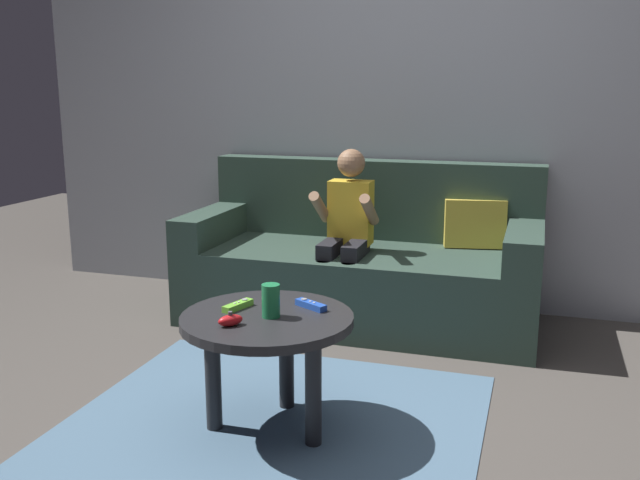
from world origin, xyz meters
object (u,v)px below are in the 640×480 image
object	(u,v)px
nunchuk_red	(230,320)
game_remote_blue_far_corner	(311,305)
coffee_table	(268,333)
game_remote_lime_near_edge	(238,306)
soda_can	(271,301)
couch	(363,266)
person_seated_on_couch	(346,228)

from	to	relation	value
nunchuk_red	game_remote_blue_far_corner	size ratio (longest dim) A/B	0.68
coffee_table	game_remote_lime_near_edge	distance (m)	0.16
game_remote_lime_near_edge	nunchuk_red	distance (m)	0.19
game_remote_lime_near_edge	soda_can	xyz separation A→B (m)	(0.15, -0.05, 0.05)
coffee_table	game_remote_blue_far_corner	xyz separation A→B (m)	(0.13, 0.12, 0.08)
nunchuk_red	game_remote_blue_far_corner	world-z (taller)	nunchuk_red
game_remote_lime_near_edge	game_remote_blue_far_corner	bearing A→B (deg)	19.36
couch	nunchuk_red	size ratio (longest dim) A/B	19.77
game_remote_lime_near_edge	person_seated_on_couch	bearing A→B (deg)	85.00
person_seated_on_couch	coffee_table	distance (m)	1.19
coffee_table	soda_can	world-z (taller)	soda_can
soda_can	game_remote_lime_near_edge	bearing A→B (deg)	161.84
couch	person_seated_on_couch	xyz separation A→B (m)	(-0.05, -0.18, 0.25)
game_remote_lime_near_edge	soda_can	world-z (taller)	soda_can
person_seated_on_couch	game_remote_lime_near_edge	bearing A→B (deg)	-95.00
couch	game_remote_lime_near_edge	world-z (taller)	couch
couch	nunchuk_red	xyz separation A→B (m)	(-0.10, -1.52, 0.18)
person_seated_on_couch	coffee_table	xyz separation A→B (m)	(0.03, -1.18, -0.16)
nunchuk_red	game_remote_blue_far_corner	xyz separation A→B (m)	(0.20, 0.27, -0.01)
couch	person_seated_on_couch	world-z (taller)	person_seated_on_couch
couch	game_remote_lime_near_edge	distance (m)	1.35
coffee_table	nunchuk_red	size ratio (longest dim) A/B	6.64
couch	coffee_table	distance (m)	1.37
couch	game_remote_blue_far_corner	bearing A→B (deg)	-85.01
couch	game_remote_blue_far_corner	world-z (taller)	couch
couch	nunchuk_red	bearing A→B (deg)	-93.59
coffee_table	nunchuk_red	distance (m)	0.20
soda_can	nunchuk_red	bearing A→B (deg)	-126.77
game_remote_lime_near_edge	game_remote_blue_far_corner	xyz separation A→B (m)	(0.26, 0.09, 0.00)
coffee_table	person_seated_on_couch	bearing A→B (deg)	91.46
game_remote_blue_far_corner	soda_can	distance (m)	0.18
couch	soda_can	bearing A→B (deg)	-89.83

